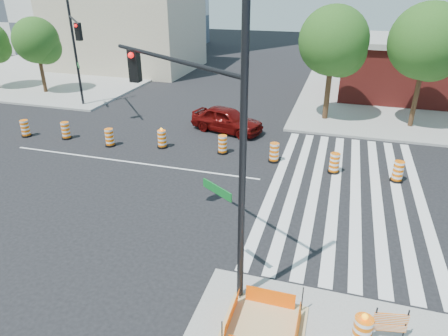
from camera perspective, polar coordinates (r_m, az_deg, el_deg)
The scene contains 23 objects.
ground at distance 21.57m, azimuth -13.32°, elevation 0.83°, with size 120.00×120.00×0.00m, color black.
sidewalk_ne at distance 36.75m, azimuth 28.70°, elevation 8.71°, with size 22.00×22.00×0.15m, color gray.
sidewalk_nw at distance 45.69m, azimuth -22.47°, elevation 12.64°, with size 22.00×22.00×0.15m, color gray.
crosswalk_east at distance 18.99m, azimuth 16.92°, elevation -3.11°, with size 6.75×13.50×0.01m.
lane_centerline at distance 21.57m, azimuth -13.32°, elevation 0.84°, with size 14.00×0.12×0.01m, color silver.
excavation_pit at distance 11.65m, azimuth 5.67°, elevation -21.64°, with size 2.20×2.20×0.90m.
beige_midrise at distance 44.93m, azimuth -13.90°, elevation 19.98°, with size 14.00×10.00×10.00m, color tan.
red_coupe at distance 25.05m, azimuth 0.43°, elevation 6.93°, with size 1.85×4.59×1.56m, color #4F0806.
signal_pole_se at distance 11.12m, azimuth -3.36°, elevation 6.59°, with size 5.37×3.64×8.40m.
signal_pole_nw at distance 29.85m, azimuth -20.47°, elevation 16.65°, with size 4.07×4.73×8.07m.
pit_drum at distance 11.41m, azimuth 19.04°, elevation -21.55°, with size 0.59×0.59×1.16m.
barricade at distance 11.82m, azimuth 22.65°, elevation -19.72°, with size 0.87×0.20×1.03m.
tree_north_b at distance 36.54m, azimuth -25.12°, elevation 15.87°, with size 3.58×3.58×6.09m.
tree_north_c at distance 27.18m, azimuth 15.41°, elevation 16.60°, with size 4.35×4.35×7.39m.
tree_north_d at distance 27.48m, azimuth 27.05°, elevation 15.29°, with size 4.50×4.50×7.65m.
median_drum_1 at distance 27.17m, azimuth -26.51°, elevation 5.03°, with size 0.60×0.60×1.02m.
median_drum_2 at distance 25.79m, azimuth -21.66°, elevation 4.94°, with size 0.60×0.60×1.02m.
median_drum_3 at distance 23.81m, azimuth -16.03°, elevation 4.14°, with size 0.60×0.60×1.02m.
median_drum_4 at distance 22.94m, azimuth -8.84°, elevation 4.06°, with size 0.60×0.60×1.18m.
median_drum_5 at distance 21.90m, azimuth -0.20°, elevation 3.30°, with size 0.60×0.60×1.02m.
median_drum_6 at distance 21.04m, azimuth 7.18°, elevation 2.14°, with size 0.60×0.60×1.02m.
median_drum_7 at distance 20.39m, azimuth 15.48°, elevation 0.59°, with size 0.60×0.60×1.02m.
median_drum_8 at distance 20.51m, azimuth 23.57°, elevation -0.55°, with size 0.60×0.60×1.02m.
Camera 1 is at (10.24, -16.86, 8.72)m, focal length 32.00 mm.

